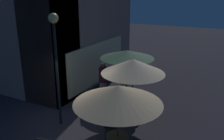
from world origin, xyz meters
The scene contains 10 objects.
ground_plane centered at (0.00, 0.00, 0.00)m, with size 60.00×60.00×0.00m, color #26232B.
street_lamp_near_corner centered at (0.12, 0.45, 2.98)m, with size 0.35×0.35×4.13m.
cafe_table_0 centered at (1.70, -1.81, 0.53)m, with size 0.71×0.71×0.75m.
cafe_table_1 centered at (3.64, -0.69, 0.51)m, with size 0.71×0.71×0.71m.
patio_umbrella_0 centered at (1.70, -1.81, 2.18)m, with size 2.38×2.38×2.46m.
patio_umbrella_1 centered at (3.64, -0.69, 2.06)m, with size 2.50×2.50×2.25m.
patio_umbrella_2 centered at (-0.62, -2.34, 2.06)m, with size 2.55×2.55×2.33m.
cafe_chair_0 centered at (2.20, -1.08, 0.56)m, with size 0.59×0.59×0.95m.
cafe_chair_1 centered at (0.00, -1.75, 0.54)m, with size 0.54×0.54×0.88m.
patron_standing_0 centered at (2.51, -0.05, 0.94)m, with size 0.36×0.36×1.86m.
Camera 1 is at (-6.15, -5.07, 4.77)m, focal length 38.59 mm.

